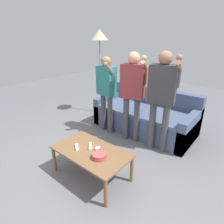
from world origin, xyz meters
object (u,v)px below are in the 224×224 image
coffee_table (91,153)px  game_remote_wand_far (77,147)px  game_remote_nunchuk (97,148)px  floor_lamp (99,40)px  player_center (133,88)px  player_right (162,92)px  game_remote_wand_near (90,146)px  snack_bowl (99,156)px  couch (145,116)px  player_left (106,87)px

coffee_table → game_remote_wand_far: (-0.18, -0.08, 0.06)m
game_remote_nunchuk → game_remote_wand_far: size_ratio=0.64×
coffee_table → floor_lamp: size_ratio=0.53×
player_center → coffee_table: bearing=-83.2°
player_right → game_remote_wand_near: bearing=-111.9°
snack_bowl → game_remote_nunchuk: bearing=140.0°
coffee_table → game_remote_wand_far: bearing=-155.9°
coffee_table → floor_lamp: (-1.45, 1.76, 1.34)m
couch → game_remote_nunchuk: size_ratio=22.04×
game_remote_nunchuk → player_left: player_left is taller
player_left → player_center: player_center is taller
couch → coffee_table: couch is taller
game_remote_nunchuk → game_remote_wand_near: size_ratio=0.63×
player_left → player_center: size_ratio=0.94×
couch → snack_bowl: couch is taller
coffee_table → player_right: player_right is taller
player_right → game_remote_wand_far: 1.47m
player_center → game_remote_wand_far: size_ratio=11.26×
player_left → player_right: size_ratio=0.91×
game_remote_nunchuk → game_remote_wand_far: (-0.23, -0.15, -0.01)m
floor_lamp → player_center: (1.32, -0.63, -0.71)m
player_center → player_left: bearing=-177.4°
game_remote_wand_near → floor_lamp: bearing=129.1°
couch → player_center: 0.90m
floor_lamp → game_remote_wand_near: floor_lamp is taller
couch → game_remote_wand_near: bearing=-86.5°
snack_bowl → player_right: size_ratio=0.11×
player_left → game_remote_wand_near: (0.64, -1.06, -0.50)m
player_center → game_remote_wand_far: player_center is taller
game_remote_wand_near → game_remote_wand_far: bearing=-133.4°
floor_lamp → game_remote_wand_near: (1.39, -1.71, -1.27)m
snack_bowl → player_left: size_ratio=0.12×
player_left → coffee_table: bearing=-58.0°
couch → player_center: bearing=-87.6°
snack_bowl → player_center: 1.34m
player_left → player_right: 1.08m
floor_lamp → game_remote_wand_far: 2.58m
couch → floor_lamp: bearing=176.8°
game_remote_nunchuk → player_right: player_right is taller
snack_bowl → player_right: 1.33m
coffee_table → player_right: (0.38, 1.14, 0.65)m
player_center → player_right: (0.52, 0.01, 0.02)m
couch → player_left: player_left is taller
floor_lamp → player_right: 2.05m
coffee_table → game_remote_wand_near: game_remote_wand_near is taller
game_remote_wand_near → game_remote_wand_far: 0.18m
snack_bowl → game_remote_nunchuk: (-0.14, 0.12, -0.01)m
coffee_table → snack_bowl: bearing=-13.7°
couch → game_remote_wand_far: 1.78m
game_remote_wand_far → coffee_table: bearing=24.1°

